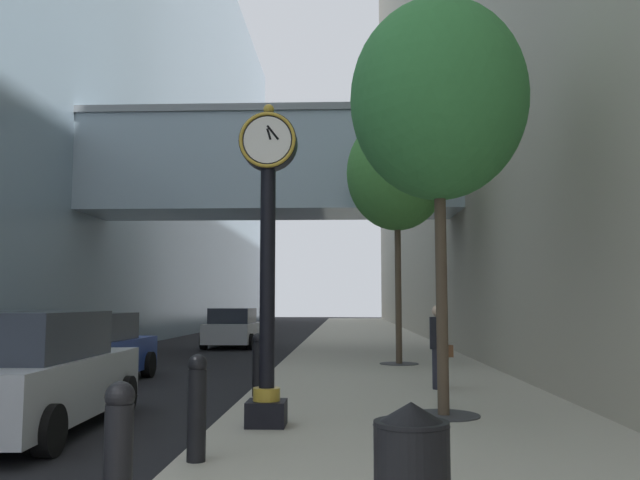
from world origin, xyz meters
name	(u,v)px	position (x,y,z in m)	size (l,w,h in m)	color
ground_plane	(304,344)	(0.00, 27.00, 0.00)	(110.00, 110.00, 0.00)	black
sidewalk_right	(366,339)	(2.91, 30.00, 0.07)	(5.81, 80.00, 0.14)	#ADA593
building_block_left	(84,74)	(-11.69, 29.92, 13.74)	(22.39, 80.00, 27.60)	#849EB2
street_clock	(268,245)	(0.78, 6.72, 2.69)	(0.84, 0.55, 4.64)	black
bollard_nearest	(118,459)	(0.26, 2.15, 0.74)	(0.22, 0.22, 1.16)	black
bollard_second	(197,405)	(0.26, 4.65, 0.74)	(0.22, 0.22, 1.16)	black
bollard_fourth	(258,363)	(0.26, 9.65, 0.74)	(0.22, 0.22, 1.16)	black
street_tree_near	(438,101)	(3.40, 7.67, 5.10)	(2.82, 2.82, 6.60)	#333335
street_tree_mid_near	(397,174)	(3.40, 16.15, 5.60)	(2.92, 2.92, 7.16)	#333335
trash_bin	(412,478)	(2.35, 1.97, 0.68)	(0.53, 0.53, 1.05)	black
pedestrian_walking	(439,345)	(3.77, 10.77, 1.02)	(0.50, 0.41, 1.68)	#23232D
car_blue_near	(90,350)	(-3.96, 12.27, 0.79)	(2.04, 4.39, 1.63)	navy
car_white_mid	(233,328)	(-2.82, 24.82, 0.79)	(2.16, 4.06, 1.63)	silver
car_silver_far	(31,374)	(-2.66, 6.80, 0.84)	(2.14, 4.56, 1.74)	#B7BABF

